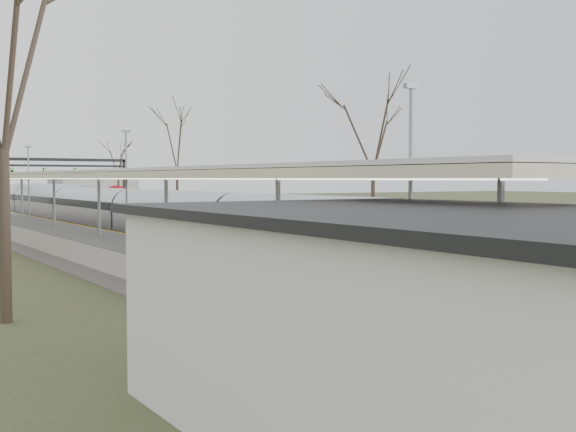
% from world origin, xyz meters
% --- Properties ---
extents(track_bed, '(24.00, 160.00, 0.22)m').
position_xyz_m(track_bed, '(0.26, 55.00, 0.06)').
color(track_bed, '#474442').
rests_on(track_bed, ground).
extents(platform, '(3.50, 69.00, 1.00)m').
position_xyz_m(platform, '(-9.05, 37.50, 0.50)').
color(platform, '#9E9B93').
rests_on(platform, ground).
extents(canopy, '(4.10, 50.00, 3.11)m').
position_xyz_m(canopy, '(-9.05, 32.99, 3.93)').
color(canopy, slate).
rests_on(canopy, platform).
extents(station_building, '(6.00, 9.00, 3.20)m').
position_xyz_m(station_building, '(-12.50, 8.00, 1.60)').
color(station_building, silver).
rests_on(station_building, ground).
extents(signal_gantry, '(21.00, 0.59, 6.08)m').
position_xyz_m(signal_gantry, '(0.29, 84.99, 4.91)').
color(signal_gantry, black).
rests_on(signal_gantry, ground).
extents(tree_west_near, '(5.00, 5.00, 10.30)m').
position_xyz_m(tree_west_near, '(-16.00, 20.00, 7.29)').
color(tree_west_near, '#2D231C').
rests_on(tree_west_near, ground).
extents(tree_east_far, '(5.00, 5.00, 10.30)m').
position_xyz_m(tree_east_far, '(14.00, 42.00, 7.29)').
color(tree_east_far, '#2D231C').
rests_on(tree_east_far, ground).
extents(train_near, '(2.62, 75.21, 3.05)m').
position_xyz_m(train_near, '(-2.50, 55.05, 1.48)').
color(train_near, '#9C9EA5').
rests_on(train_near, ground).
extents(train_far, '(2.62, 45.21, 3.05)m').
position_xyz_m(train_far, '(4.50, 92.89, 1.48)').
color(train_far, '#9C9EA5').
rests_on(train_far, ground).
extents(passenger, '(0.67, 0.79, 1.84)m').
position_xyz_m(passenger, '(-8.72, 14.51, 1.92)').
color(passenger, '#30465D').
rests_on(passenger, platform).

